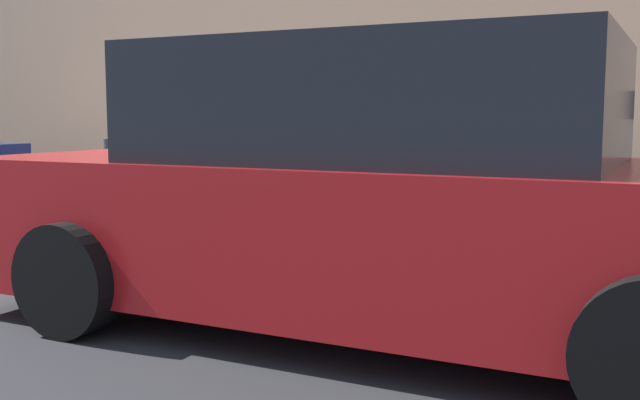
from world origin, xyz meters
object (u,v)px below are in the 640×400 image
suitcase_black_2 (379,199)px  suitcase_maroon_5 (243,196)px  suitcase_navy_3 (327,198)px  bollard_post (111,177)px  suitcase_red_1 (433,197)px  fire_hydrant (172,182)px  parked_car_red_0 (382,197)px  suitcase_silver_0 (494,203)px  suitcase_olive_4 (286,195)px

suitcase_black_2 → suitcase_maroon_5: size_ratio=1.03×
suitcase_navy_3 → suitcase_black_2: bearing=-164.9°
suitcase_maroon_5 → bollard_post: 1.67m
suitcase_red_1 → suitcase_black_2: 0.52m
fire_hydrant → parked_car_red_0: parked_car_red_0 is taller
suitcase_silver_0 → parked_car_red_0: size_ratio=0.20×
suitcase_olive_4 → suitcase_black_2: bearing=-173.3°
suitcase_black_2 → fire_hydrant: suitcase_black_2 is taller
fire_hydrant → parked_car_red_0: size_ratio=0.15×
suitcase_red_1 → suitcase_navy_3: (0.99, 0.11, -0.05)m
fire_hydrant → bollard_post: 0.74m
suitcase_silver_0 → suitcase_red_1: 0.55m
suitcase_silver_0 → suitcase_black_2: 1.06m
suitcase_navy_3 → suitcase_olive_4: (0.45, -0.02, 0.00)m
suitcase_silver_0 → suitcase_navy_3: size_ratio=1.00×
suitcase_silver_0 → suitcase_red_1: (0.54, -0.01, 0.03)m
suitcase_black_2 → suitcase_olive_4: 0.93m
suitcase_red_1 → suitcase_olive_4: suitcase_red_1 is taller
suitcase_silver_0 → suitcase_red_1: size_ratio=0.99×
parked_car_red_0 → suitcase_black_2: bearing=-65.3°
suitcase_black_2 → suitcase_olive_4: bearing=6.7°
suitcase_black_2 → fire_hydrant: size_ratio=1.23×
suitcase_maroon_5 → parked_car_red_0: 3.27m
suitcase_red_1 → suitcase_black_2: size_ratio=1.07×
fire_hydrant → suitcase_red_1: bearing=-178.9°
suitcase_black_2 → suitcase_navy_3: size_ratio=0.94×
suitcase_red_1 → parked_car_red_0: 2.33m
suitcase_black_2 → suitcase_olive_4: (0.92, 0.11, 0.00)m
suitcase_red_1 → suitcase_navy_3: bearing=6.3°
suitcase_black_2 → suitcase_maroon_5: (1.41, 0.14, -0.04)m
suitcase_silver_0 → bollard_post: 4.14m
suitcase_silver_0 → suitcase_navy_3: bearing=3.9°
suitcase_silver_0 → bollard_post: (4.13, 0.20, 0.07)m
suitcase_navy_3 → parked_car_red_0: parked_car_red_0 is taller
suitcase_maroon_5 → suitcase_olive_4: bearing=-176.5°
suitcase_red_1 → fire_hydrant: bearing=1.1°
bollard_post → fire_hydrant: bearing=-168.2°
bollard_post → suitcase_black_2: bearing=-175.9°
bollard_post → suitcase_navy_3: bearing=-177.9°
parked_car_red_0 → suitcase_navy_3: bearing=-54.7°
bollard_post → parked_car_red_0: parked_car_red_0 is taller
suitcase_red_1 → bollard_post: size_ratio=1.18×
bollard_post → suitcase_silver_0: bearing=-177.3°
suitcase_maroon_5 → suitcase_black_2: bearing=-174.4°
parked_car_red_0 → suitcase_maroon_5: bearing=-41.0°
suitcase_red_1 → suitcase_olive_4: (1.44, 0.09, -0.05)m
suitcase_olive_4 → suitcase_maroon_5: size_ratio=1.01×
bollard_post → parked_car_red_0: (-4.11, 2.05, 0.20)m
suitcase_maroon_5 → bollard_post: (1.66, 0.08, 0.13)m
suitcase_red_1 → bollard_post: suitcase_red_1 is taller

